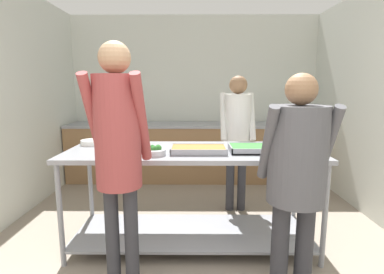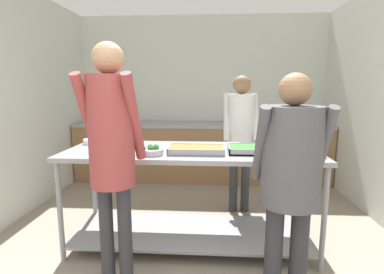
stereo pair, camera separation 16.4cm
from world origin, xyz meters
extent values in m
cube|color=silver|center=(0.00, 4.20, 1.32)|extent=(4.15, 0.06, 2.65)
cube|color=silver|center=(-2.05, 2.10, 1.32)|extent=(0.06, 4.32, 2.65)
cube|color=olive|center=(0.00, 3.83, 0.44)|extent=(3.99, 0.62, 0.87)
cube|color=gray|center=(0.00, 3.83, 0.89)|extent=(3.99, 0.65, 0.04)
cube|color=black|center=(0.47, 3.83, 0.90)|extent=(0.46, 0.43, 0.02)
cube|color=gray|center=(-0.02, 1.76, 0.91)|extent=(2.28, 0.83, 0.04)
cube|color=gray|center=(-0.02, 1.76, 0.12)|extent=(2.20, 0.75, 0.02)
cylinder|color=gray|center=(-1.10, 1.39, 0.44)|extent=(0.04, 0.04, 0.89)
cylinder|color=gray|center=(1.07, 1.39, 0.44)|extent=(0.04, 0.04, 0.89)
cylinder|color=gray|center=(-1.10, 2.12, 0.44)|extent=(0.04, 0.04, 0.89)
cylinder|color=gray|center=(1.07, 2.12, 0.44)|extent=(0.04, 0.04, 0.89)
cylinder|color=white|center=(-1.01, 1.98, 0.94)|extent=(0.22, 0.22, 0.01)
cylinder|color=white|center=(-1.01, 1.98, 0.95)|extent=(0.22, 0.22, 0.01)
cylinder|color=white|center=(-1.01, 1.98, 0.96)|extent=(0.22, 0.22, 0.01)
cylinder|color=white|center=(-1.01, 1.98, 0.97)|extent=(0.22, 0.22, 0.01)
cylinder|color=gray|center=(-0.66, 1.50, 0.96)|extent=(0.27, 0.27, 0.07)
cylinder|color=brown|center=(-0.66, 1.50, 0.99)|extent=(0.24, 0.24, 0.01)
cylinder|color=black|center=(-0.45, 1.50, 0.99)|extent=(0.14, 0.02, 0.02)
cylinder|color=#B2B2B7|center=(-0.33, 1.52, 0.95)|extent=(0.18, 0.18, 0.05)
sphere|color=#2D702D|center=(-0.30, 1.52, 0.99)|extent=(0.06, 0.06, 0.06)
sphere|color=#2D702D|center=(-0.30, 1.56, 0.99)|extent=(0.05, 0.05, 0.05)
sphere|color=#2D702D|center=(-0.35, 1.55, 0.99)|extent=(0.05, 0.05, 0.05)
sphere|color=#2D702D|center=(-0.34, 1.50, 0.99)|extent=(0.04, 0.04, 0.04)
sphere|color=#2D702D|center=(-0.32, 1.51, 0.99)|extent=(0.04, 0.04, 0.04)
cube|color=gray|center=(0.04, 1.63, 0.94)|extent=(0.48, 0.28, 0.01)
cube|color=#9E6B33|center=(0.04, 1.63, 0.96)|extent=(0.46, 0.26, 0.04)
cube|color=gray|center=(0.04, 1.49, 0.96)|extent=(0.48, 0.01, 0.05)
cube|color=gray|center=(0.04, 1.76, 0.96)|extent=(0.48, 0.01, 0.05)
cube|color=gray|center=(-0.20, 1.63, 0.96)|extent=(0.01, 0.28, 0.05)
cube|color=gray|center=(0.27, 1.63, 0.96)|extent=(0.01, 0.28, 0.05)
cube|color=gray|center=(0.49, 1.68, 0.94)|extent=(0.36, 0.30, 0.01)
cube|color=#387A38|center=(0.49, 1.68, 0.96)|extent=(0.34, 0.28, 0.04)
cube|color=gray|center=(0.49, 1.53, 0.96)|extent=(0.36, 0.01, 0.05)
cube|color=gray|center=(0.49, 1.82, 0.96)|extent=(0.36, 0.01, 0.05)
cube|color=gray|center=(0.32, 1.68, 0.96)|extent=(0.01, 0.30, 0.05)
cube|color=gray|center=(0.67, 1.68, 0.96)|extent=(0.01, 0.30, 0.05)
cube|color=gray|center=(0.90, 1.64, 0.94)|extent=(0.38, 0.29, 0.01)
cube|color=gold|center=(0.90, 1.64, 0.96)|extent=(0.36, 0.26, 0.04)
cube|color=gray|center=(0.90, 1.50, 0.96)|extent=(0.38, 0.01, 0.05)
cube|color=gray|center=(0.90, 1.78, 0.96)|extent=(0.38, 0.01, 0.05)
cube|color=gray|center=(0.72, 1.64, 0.96)|extent=(0.01, 0.29, 0.05)
cube|color=gray|center=(1.09, 1.64, 0.96)|extent=(0.01, 0.29, 0.05)
cylinder|color=#2D2D33|center=(-0.58, 1.05, 0.41)|extent=(0.10, 0.10, 0.82)
cylinder|color=#2D2D33|center=(-0.44, 1.04, 0.41)|extent=(0.10, 0.10, 0.82)
cylinder|color=#993D3D|center=(-0.68, 1.06, 1.29)|extent=(0.09, 0.34, 0.61)
cylinder|color=#993D3D|center=(-0.35, 1.04, 1.29)|extent=(0.09, 0.34, 0.61)
cylinder|color=#993D3D|center=(-0.51, 1.05, 1.20)|extent=(0.31, 0.31, 0.76)
sphere|color=tan|center=(-0.51, 1.05, 1.68)|extent=(0.21, 0.21, 0.21)
cylinder|color=#2D2D33|center=(0.61, 1.04, 0.36)|extent=(0.12, 0.12, 0.72)
cylinder|color=#2D2D33|center=(0.78, 1.04, 0.36)|extent=(0.12, 0.12, 0.72)
cylinder|color=#4C4C51|center=(0.49, 1.03, 1.12)|extent=(0.08, 0.30, 0.54)
cylinder|color=#4C4C51|center=(0.90, 1.05, 1.12)|extent=(0.08, 0.30, 0.54)
cylinder|color=#4C4C51|center=(0.69, 1.04, 1.05)|extent=(0.39, 0.39, 0.66)
sphere|color=#8C6647|center=(0.69, 1.04, 1.48)|extent=(0.21, 0.21, 0.21)
cylinder|color=#2D2D33|center=(0.58, 2.58, 0.37)|extent=(0.10, 0.10, 0.74)
cylinder|color=#2D2D33|center=(0.44, 2.58, 0.37)|extent=(0.10, 0.10, 0.74)
cylinder|color=silver|center=(0.68, 2.58, 1.15)|extent=(0.07, 0.31, 0.55)
cylinder|color=silver|center=(0.34, 2.58, 1.15)|extent=(0.07, 0.31, 0.55)
cylinder|color=silver|center=(0.51, 2.58, 1.07)|extent=(0.31, 0.31, 0.68)
sphere|color=#8C6647|center=(0.51, 2.58, 1.52)|extent=(0.21, 0.21, 0.21)
cylinder|color=#23602D|center=(1.50, 3.82, 0.99)|extent=(0.07, 0.07, 0.15)
cone|color=#23602D|center=(1.50, 3.82, 1.09)|extent=(0.07, 0.07, 0.06)
cylinder|color=black|center=(1.50, 3.82, 1.13)|extent=(0.03, 0.03, 0.02)
camera|label=1|loc=(0.00, -0.92, 1.50)|focal=28.00mm
camera|label=2|loc=(0.17, -0.92, 1.50)|focal=28.00mm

